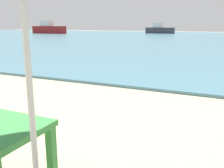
# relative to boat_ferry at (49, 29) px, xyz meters

# --- Properties ---
(sea_water) EXTENTS (120.00, 50.00, 0.08)m
(sea_water) POSITION_rel_boat_ferry_xyz_m (27.51, -5.45, -0.84)
(sea_water) COLOR teal
(sea_water) RESTS_ON ground_plane
(boat_ferry) EXTENTS (6.13, 1.67, 2.23)m
(boat_ferry) POSITION_rel_boat_ferry_xyz_m (0.00, 0.00, 0.00)
(boat_ferry) COLOR maroon
(boat_ferry) RESTS_ON sea_water
(boat_sailboat) EXTENTS (4.93, 1.35, 1.79)m
(boat_sailboat) POSITION_rel_boat_ferry_xyz_m (17.70, 8.40, -0.16)
(boat_sailboat) COLOR #38383F
(boat_sailboat) RESTS_ON sea_water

